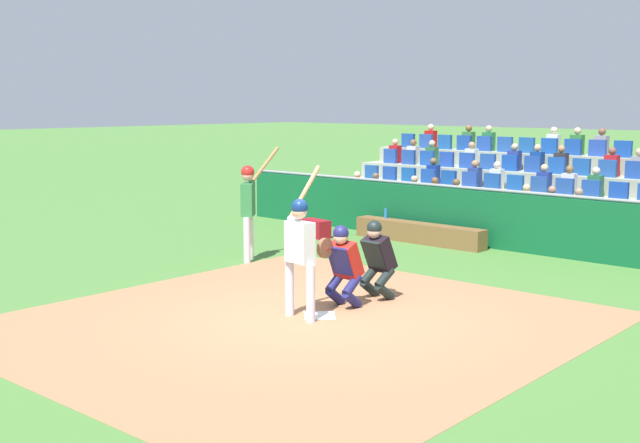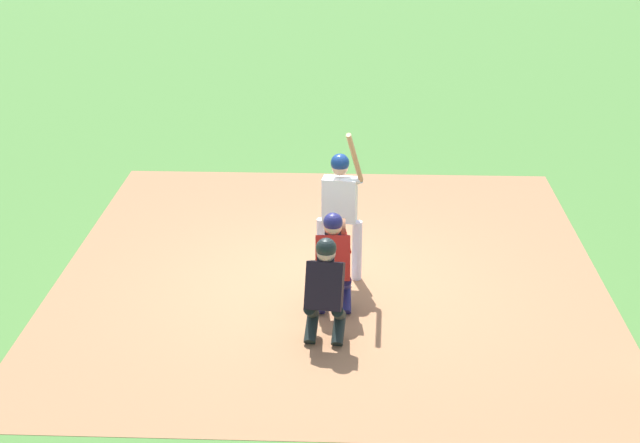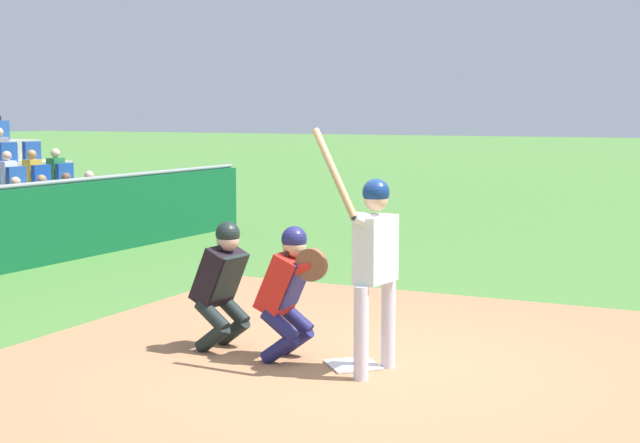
# 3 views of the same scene
# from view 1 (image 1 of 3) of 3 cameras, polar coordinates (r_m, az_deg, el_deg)

# --- Properties ---
(ground_plane) EXTENTS (160.00, 160.00, 0.00)m
(ground_plane) POSITION_cam_1_polar(r_m,az_deg,el_deg) (11.85, -0.02, -6.71)
(ground_plane) COLOR #4A7D37
(infield_dirt_patch) EXTENTS (7.43, 7.88, 0.01)m
(infield_dirt_patch) POSITION_cam_1_polar(r_m,az_deg,el_deg) (11.50, -1.72, -7.17)
(infield_dirt_patch) COLOR #A7734D
(infield_dirt_patch) RESTS_ON ground_plane
(home_plate_marker) EXTENTS (0.62, 0.62, 0.02)m
(home_plate_marker) POSITION_cam_1_polar(r_m,az_deg,el_deg) (11.84, -0.02, -6.64)
(home_plate_marker) COLOR white
(home_plate_marker) RESTS_ON infield_dirt_patch
(batter_at_plate) EXTENTS (0.62, 0.70, 2.18)m
(batter_at_plate) POSITION_cam_1_polar(r_m,az_deg,el_deg) (11.52, -1.43, -1.64)
(batter_at_plate) COLOR silver
(batter_at_plate) RESTS_ON ground_plane
(catcher_crouching) EXTENTS (0.48, 0.73, 1.29)m
(catcher_crouching) POSITION_cam_1_polar(r_m,az_deg,el_deg) (12.19, 1.58, -2.82)
(catcher_crouching) COLOR navy
(catcher_crouching) RESTS_ON ground_plane
(home_plate_umpire) EXTENTS (0.49, 0.49, 1.29)m
(home_plate_umpire) POSITION_cam_1_polar(r_m,az_deg,el_deg) (12.74, 4.04, -2.42)
(home_plate_umpire) COLOR black
(home_plate_umpire) RESTS_ON ground_plane
(dugout_wall) EXTENTS (16.60, 0.24, 1.28)m
(dugout_wall) POSITION_cam_1_polar(r_m,az_deg,el_deg) (17.11, 15.17, -0.21)
(dugout_wall) COLOR #0F572E
(dugout_wall) RESTS_ON ground_plane
(dugout_bench) EXTENTS (3.26, 0.40, 0.44)m
(dugout_bench) POSITION_cam_1_polar(r_m,az_deg,el_deg) (18.05, 6.96, -0.80)
(dugout_bench) COLOR brown
(dugout_bench) RESTS_ON ground_plane
(water_bottle_on_bench) EXTENTS (0.07, 0.07, 0.23)m
(water_bottle_on_bench) POSITION_cam_1_polar(r_m,az_deg,el_deg) (18.65, 4.65, 0.58)
(water_bottle_on_bench) COLOR blue
(water_bottle_on_bench) RESTS_ON dugout_bench
(equipment_duffel_bag) EXTENTS (0.80, 0.47, 0.41)m
(equipment_duffel_bag) POSITION_cam_1_polar(r_m,az_deg,el_deg) (18.64, -0.36, -0.49)
(equipment_duffel_bag) COLOR maroon
(equipment_duffel_bag) RESTS_ON ground_plane
(on_deck_batter) EXTENTS (0.45, 0.96, 2.22)m
(on_deck_batter) POSITION_cam_1_polar(r_m,az_deg,el_deg) (15.80, -5.05, 1.44)
(on_deck_batter) COLOR silver
(on_deck_batter) RESTS_ON ground_plane
(bleacher_stand) EXTENTS (15.57, 3.50, 2.43)m
(bleacher_stand) POSITION_cam_1_polar(r_m,az_deg,el_deg) (20.81, 20.44, 1.26)
(bleacher_stand) COLOR #9CA58F
(bleacher_stand) RESTS_ON ground_plane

